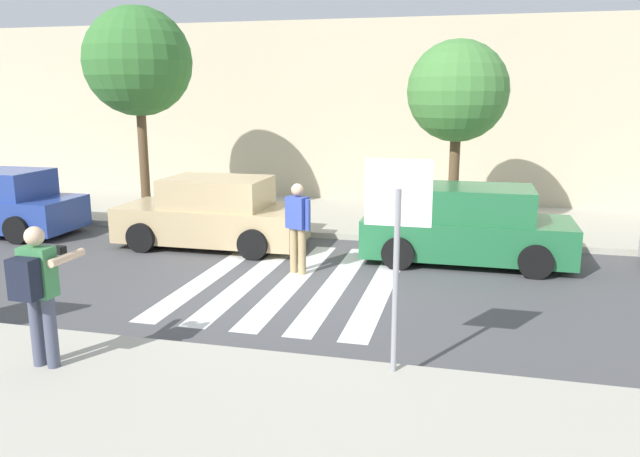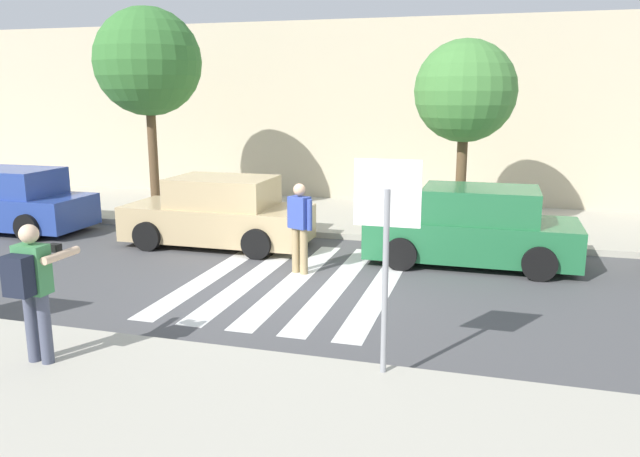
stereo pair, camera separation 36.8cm
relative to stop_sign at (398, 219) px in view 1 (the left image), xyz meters
The scene contains 15 objects.
ground_plane 4.54m from the stop_sign, 124.11° to the left, with size 120.00×120.00×0.00m, color #4C4C4F.
sidewalk_far 9.85m from the stop_sign, 103.73° to the left, with size 60.00×4.80×0.14m, color #B2AD9E.
building_facade_far 14.00m from the stop_sign, 99.44° to the left, with size 56.00×4.00×5.48m, color beige.
crosswalk_stripe_0 5.65m from the stop_sign, 137.35° to the left, with size 0.44×5.20×0.01m, color silver.
crosswalk_stripe_1 5.13m from the stop_sign, 130.78° to the left, with size 0.44×5.20×0.01m, color silver.
crosswalk_stripe_2 4.69m from the stop_sign, 122.60° to the left, with size 0.44×5.20×0.01m, color silver.
crosswalk_stripe_3 4.36m from the stop_sign, 112.61° to the left, with size 0.44×5.20×0.01m, color silver.
crosswalk_stripe_4 4.15m from the stop_sign, 100.94° to the left, with size 0.44×5.20×0.01m, color silver.
stop_sign is the anchor object (origin of this frame).
photographer_with_backpack 4.27m from the stop_sign, 167.42° to the right, with size 0.60×0.86×1.72m.
pedestrian_crossing 4.81m from the stop_sign, 119.90° to the left, with size 0.54×0.37×1.72m.
parked_car_tan 7.51m from the stop_sign, 129.87° to the left, with size 4.10×1.92×1.55m.
parked_car_green 5.87m from the stop_sign, 82.26° to the left, with size 4.10×1.92×1.55m.
street_tree_west 10.96m from the stop_sign, 134.38° to the left, with size 2.71×2.71×5.34m.
street_tree_center 8.11m from the stop_sign, 87.45° to the left, with size 2.31×2.31×4.42m.
Camera 1 is at (3.10, -10.28, 3.38)m, focal length 35.00 mm.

